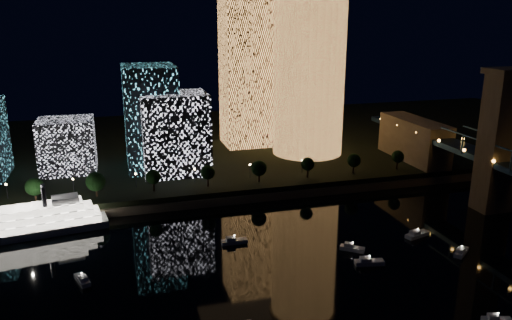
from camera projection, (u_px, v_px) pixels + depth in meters
The scene contains 10 objects.
ground at pixel (406, 315), 115.38m from camera, with size 520.00×520.00×0.00m, color black.
far_bank at pixel (239, 143), 262.62m from camera, with size 420.00×160.00×5.00m, color black.
seawall at pixel (288, 193), 190.78m from camera, with size 420.00×6.00×3.00m, color #6B5E4C.
tower_cylindrical at pixel (309, 71), 223.95m from camera, with size 34.00×34.00×75.44m.
tower_rectangular at pixel (246, 71), 240.56m from camera, with size 22.76×22.76×72.42m, color #E69649.
midrise_blocks at pixel (106, 130), 201.78m from camera, with size 100.66×36.45×42.58m.
riverboat at pixel (18, 224), 156.02m from camera, with size 53.45×18.28×15.81m.
motorboats at pixel (361, 289), 124.89m from camera, with size 124.16×83.48×2.78m.
esplanade_trees at pixel (179, 175), 183.18m from camera, with size 165.80×6.87×8.94m.
street_lamps at pixel (195, 172), 190.90m from camera, with size 132.70×0.70×5.65m.
Camera 1 is at (-60.90, -87.64, 66.48)m, focal length 35.00 mm.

